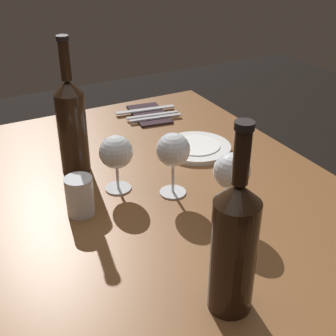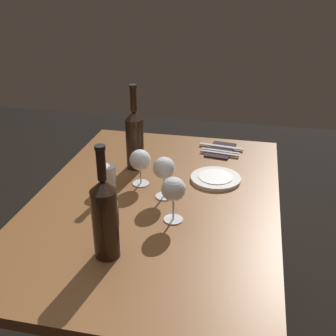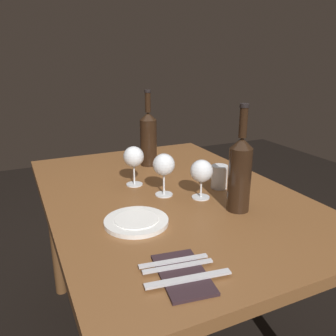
{
  "view_description": "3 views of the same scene",
  "coord_description": "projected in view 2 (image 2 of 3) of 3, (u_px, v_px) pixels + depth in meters",
  "views": [
    {
      "loc": [
        -0.83,
        0.44,
        1.35
      ],
      "look_at": [
        0.0,
        -0.01,
        0.82
      ],
      "focal_mm": 49.24,
      "sensor_mm": 36.0,
      "label": 1
    },
    {
      "loc": [
        -1.31,
        -0.33,
        1.52
      ],
      "look_at": [
        0.01,
        -0.04,
        0.87
      ],
      "focal_mm": 44.65,
      "sensor_mm": 36.0,
      "label": 2
    },
    {
      "loc": [
        1.13,
        -0.52,
        1.24
      ],
      "look_at": [
        -0.0,
        -0.0,
        0.84
      ],
      "focal_mm": 37.11,
      "sensor_mm": 36.0,
      "label": 3
    }
  ],
  "objects": [
    {
      "name": "wine_glass_centre",
      "position": [
        164.0,
        169.0,
        1.51
      ],
      "size": [
        0.08,
        0.08,
        0.16
      ],
      "color": "white",
      "rests_on": "dining_table"
    },
    {
      "name": "dining_table",
      "position": [
        156.0,
        219.0,
        1.59
      ],
      "size": [
        1.3,
        0.9,
        0.74
      ],
      "color": "brown",
      "rests_on": "ground"
    },
    {
      "name": "fork_outer",
      "position": [
        220.0,
        153.0,
        1.9
      ],
      "size": [
        0.04,
        0.18,
        0.0
      ],
      "color": "silver",
      "rests_on": "folded_napkin"
    },
    {
      "name": "wine_bottle",
      "position": [
        105.0,
        216.0,
        1.19
      ],
      "size": [
        0.08,
        0.08,
        0.35
      ],
      "color": "black",
      "rests_on": "dining_table"
    },
    {
      "name": "table_knife",
      "position": [
        221.0,
        146.0,
        1.97
      ],
      "size": [
        0.05,
        0.21,
        0.0
      ],
      "color": "silver",
      "rests_on": "folded_napkin"
    },
    {
      "name": "water_tumbler",
      "position": [
        108.0,
        178.0,
        1.61
      ],
      "size": [
        0.06,
        0.06,
        0.09
      ],
      "color": "white",
      "rests_on": "dining_table"
    },
    {
      "name": "wine_glass_left",
      "position": [
        173.0,
        190.0,
        1.37
      ],
      "size": [
        0.08,
        0.08,
        0.16
      ],
      "color": "white",
      "rests_on": "dining_table"
    },
    {
      "name": "wine_bottle_second",
      "position": [
        135.0,
        138.0,
        1.74
      ],
      "size": [
        0.08,
        0.08,
        0.36
      ],
      "color": "black",
      "rests_on": "dining_table"
    },
    {
      "name": "folded_napkin",
      "position": [
        221.0,
        150.0,
        1.95
      ],
      "size": [
        0.2,
        0.14,
        0.01
      ],
      "color": "#2D1E23",
      "rests_on": "dining_table"
    },
    {
      "name": "dinner_plate",
      "position": [
        216.0,
        178.0,
        1.68
      ],
      "size": [
        0.2,
        0.2,
        0.02
      ],
      "color": "white",
      "rests_on": "dining_table"
    },
    {
      "name": "wine_glass_right",
      "position": [
        140.0,
        161.0,
        1.61
      ],
      "size": [
        0.08,
        0.08,
        0.15
      ],
      "color": "white",
      "rests_on": "dining_table"
    },
    {
      "name": "fork_inner",
      "position": [
        220.0,
        151.0,
        1.93
      ],
      "size": [
        0.04,
        0.18,
        0.0
      ],
      "color": "silver",
      "rests_on": "folded_napkin"
    }
  ]
}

